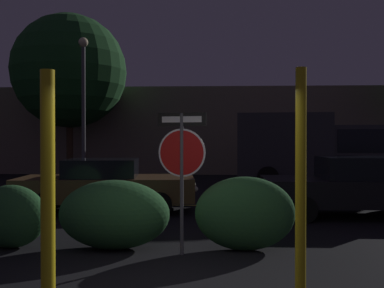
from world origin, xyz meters
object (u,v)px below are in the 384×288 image
object	(u,v)px
tree_2	(70,71)
stop_sign	(182,154)
hedge_bush_3	(245,213)
yellow_pole_left	(48,190)
hedge_bush_1	(11,216)
passing_car_3	(352,187)
passing_car_2	(106,185)
delivery_truck	(312,147)
hedge_bush_2	(114,214)
street_lamp	(83,95)
yellow_pole_right	(301,183)

from	to	relation	value
tree_2	stop_sign	bearing A→B (deg)	-64.82
tree_2	hedge_bush_3	bearing A→B (deg)	-60.74
yellow_pole_left	hedge_bush_1	xyz separation A→B (m)	(-1.66, 2.61, -0.78)
hedge_bush_1	hedge_bush_3	bearing A→B (deg)	0.06
hedge_bush_3	tree_2	world-z (taller)	tree_2
passing_car_3	tree_2	world-z (taller)	tree_2
hedge_bush_3	passing_car_2	distance (m)	5.07
delivery_truck	hedge_bush_2	bearing A→B (deg)	-24.74
passing_car_2	street_lamp	world-z (taller)	street_lamp
delivery_truck	stop_sign	bearing A→B (deg)	-18.82
stop_sign	passing_car_3	bearing A→B (deg)	53.35
passing_car_2	street_lamp	bearing A→B (deg)	-163.76
hedge_bush_3	passing_car_2	bearing A→B (deg)	131.01
yellow_pole_left	hedge_bush_2	distance (m)	2.72
hedge_bush_3	street_lamp	distance (m)	12.03
hedge_bush_2	tree_2	bearing A→B (deg)	111.39
yellow_pole_left	street_lamp	bearing A→B (deg)	105.02
yellow_pole_left	tree_2	world-z (taller)	tree_2
hedge_bush_1	passing_car_2	bearing A→B (deg)	79.26
hedge_bush_1	passing_car_2	world-z (taller)	passing_car_2
yellow_pole_left	tree_2	distance (m)	17.16
stop_sign	hedge_bush_1	world-z (taller)	stop_sign
hedge_bush_1	hedge_bush_2	xyz separation A→B (m)	(1.81, 0.01, 0.05)
yellow_pole_left	tree_2	bearing A→B (deg)	107.64
passing_car_2	delivery_truck	world-z (taller)	delivery_truck
stop_sign	hedge_bush_3	xyz separation A→B (m)	(1.06, 0.31, -1.02)
hedge_bush_3	tree_2	size ratio (longest dim) A/B	0.21
yellow_pole_right	hedge_bush_2	size ratio (longest dim) A/B	1.43
hedge_bush_2	hedge_bush_3	distance (m)	2.24
yellow_pole_right	passing_car_3	size ratio (longest dim) A/B	0.63
hedge_bush_1	passing_car_2	size ratio (longest dim) A/B	0.26
stop_sign	passing_car_3	world-z (taller)	stop_sign
stop_sign	passing_car_2	size ratio (longest dim) A/B	0.49
delivery_truck	yellow_pole_right	bearing A→B (deg)	-9.11
hedge_bush_1	passing_car_2	xyz separation A→B (m)	(0.73, 3.83, 0.15)
yellow_pole_left	yellow_pole_right	bearing A→B (deg)	9.24
delivery_truck	tree_2	bearing A→B (deg)	-100.88
delivery_truck	street_lamp	size ratio (longest dim) A/B	1.00
passing_car_3	delivery_truck	xyz separation A→B (m)	(0.65, 6.90, 0.86)
street_lamp	tree_2	xyz separation A→B (m)	(-1.66, 3.24, 1.47)
hedge_bush_3	tree_2	bearing A→B (deg)	119.26
hedge_bush_2	hedge_bush_1	bearing A→B (deg)	-179.82
hedge_bush_2	street_lamp	world-z (taller)	street_lamp
hedge_bush_3	street_lamp	xyz separation A→B (m)	(-5.80, 10.08, 3.10)
hedge_bush_1	street_lamp	size ratio (longest dim) A/B	0.20
yellow_pole_left	passing_car_2	bearing A→B (deg)	98.24
stop_sign	yellow_pole_right	distance (m)	2.42
passing_car_2	delivery_truck	xyz separation A→B (m)	(6.87, 6.41, 0.89)
yellow_pole_left	hedge_bush_2	world-z (taller)	yellow_pole_left
yellow_pole_left	hedge_bush_3	distance (m)	3.62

